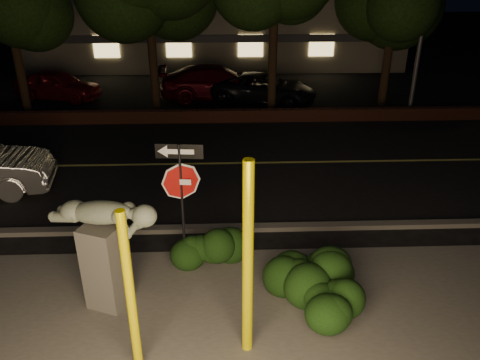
% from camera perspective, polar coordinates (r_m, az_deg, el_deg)
% --- Properties ---
extents(ground, '(90.00, 90.00, 0.00)m').
position_cam_1_polar(ground, '(17.84, -3.35, 5.78)').
color(ground, black).
rests_on(ground, ground).
extents(patio, '(14.00, 6.00, 0.02)m').
position_cam_1_polar(patio, '(8.31, -4.59, -20.26)').
color(patio, '#4C4944').
rests_on(patio, ground).
extents(road, '(80.00, 8.00, 0.01)m').
position_cam_1_polar(road, '(15.04, -3.53, 2.00)').
color(road, black).
rests_on(road, ground).
extents(lane_marking, '(80.00, 0.12, 0.00)m').
position_cam_1_polar(lane_marking, '(15.03, -3.53, 2.04)').
color(lane_marking, '#B0AA46').
rests_on(lane_marking, road).
extents(curb, '(80.00, 0.25, 0.12)m').
position_cam_1_polar(curb, '(11.36, -3.91, -5.92)').
color(curb, '#4C4944').
rests_on(curb, ground).
extents(brick_wall, '(40.00, 0.35, 0.50)m').
position_cam_1_polar(brick_wall, '(18.99, -3.31, 7.80)').
color(brick_wall, '#4A2317').
rests_on(brick_wall, ground).
extents(parking_lot, '(40.00, 12.00, 0.01)m').
position_cam_1_polar(parking_lot, '(24.55, -3.09, 11.23)').
color(parking_lot, black).
rests_on(parking_lot, ground).
extents(building, '(22.00, 10.20, 4.00)m').
position_cam_1_polar(building, '(32.05, -3.01, 18.15)').
color(building, '#72685B').
rests_on(building, ground).
extents(yellow_pole_left, '(0.14, 0.14, 2.87)m').
position_cam_1_polar(yellow_pole_left, '(7.29, -13.22, -13.56)').
color(yellow_pole_left, '#FAE700').
rests_on(yellow_pole_left, ground).
extents(yellow_pole_right, '(0.17, 0.17, 3.44)m').
position_cam_1_polar(yellow_pole_right, '(7.26, 0.96, -10.12)').
color(yellow_pole_right, '#DFD400').
rests_on(yellow_pole_right, ground).
extents(signpost, '(0.93, 0.13, 2.75)m').
position_cam_1_polar(signpost, '(9.31, -7.21, -0.23)').
color(signpost, black).
rests_on(signpost, ground).
extents(sculpture, '(2.07, 1.24, 2.26)m').
position_cam_1_polar(sculpture, '(8.75, -16.19, -7.10)').
color(sculpture, '#4C4944').
rests_on(sculpture, ground).
extents(hedge_center, '(1.90, 1.29, 0.91)m').
position_cam_1_polar(hedge_center, '(10.13, -3.56, -7.51)').
color(hedge_center, black).
rests_on(hedge_center, ground).
extents(hedge_right, '(2.02, 1.42, 1.20)m').
position_cam_1_polar(hedge_right, '(9.13, 8.45, -10.76)').
color(hedge_right, black).
rests_on(hedge_right, ground).
extents(hedge_far_right, '(1.49, 1.21, 0.89)m').
position_cam_1_polar(hedge_far_right, '(8.61, 11.50, -14.91)').
color(hedge_far_right, black).
rests_on(hedge_far_right, ground).
extents(parked_car_red, '(4.26, 2.62, 1.35)m').
position_cam_1_polar(parked_car_red, '(23.72, -21.36, 10.74)').
color(parked_car_red, maroon).
rests_on(parked_car_red, ground).
extents(parked_car_darkred, '(5.51, 2.68, 1.55)m').
position_cam_1_polar(parked_car_darkred, '(22.25, -2.80, 11.80)').
color(parked_car_darkred, '#3C040D').
rests_on(parked_car_darkred, ground).
extents(parked_car_dark, '(5.16, 3.49, 1.31)m').
position_cam_1_polar(parked_car_dark, '(21.61, 2.92, 11.08)').
color(parked_car_dark, black).
rests_on(parked_car_dark, ground).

